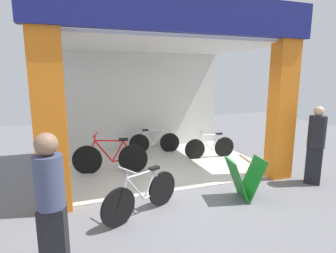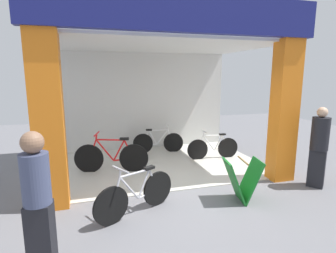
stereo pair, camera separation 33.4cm
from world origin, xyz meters
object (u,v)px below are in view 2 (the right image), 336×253
(pedestrian_1, at_px, (38,204))
(sandwich_board_sign, at_px, (242,180))
(pedestrian_0, at_px, (319,147))
(bicycle_inside_0, at_px, (112,157))
(bicycle_inside_1, at_px, (213,148))
(bicycle_inside_2, at_px, (158,142))
(bicycle_parked_0, at_px, (136,194))

(pedestrian_1, bearing_deg, sandwich_board_sign, 18.02)
(sandwich_board_sign, height_order, pedestrian_0, pedestrian_0)
(bicycle_inside_0, height_order, bicycle_inside_1, bicycle_inside_0)
(bicycle_inside_0, bearing_deg, pedestrian_1, -108.06)
(bicycle_inside_2, distance_m, sandwich_board_sign, 3.55)
(bicycle_inside_2, bearing_deg, pedestrian_0, -53.00)
(bicycle_inside_2, distance_m, pedestrian_1, 5.20)
(bicycle_inside_2, bearing_deg, bicycle_inside_1, -38.32)
(bicycle_parked_0, bearing_deg, sandwich_board_sign, -1.59)
(sandwich_board_sign, xyz_separation_m, pedestrian_0, (1.82, 0.15, 0.46))
(bicycle_inside_1, height_order, pedestrian_0, pedestrian_0)
(sandwich_board_sign, bearing_deg, bicycle_inside_0, 134.71)
(bicycle_parked_0, bearing_deg, pedestrian_0, 1.46)
(bicycle_inside_2, bearing_deg, bicycle_inside_0, -138.05)
(pedestrian_0, bearing_deg, sandwich_board_sign, -175.31)
(bicycle_inside_1, relative_size, bicycle_inside_2, 0.99)
(bicycle_parked_0, distance_m, sandwich_board_sign, 1.93)
(bicycle_inside_1, xyz_separation_m, pedestrian_1, (-3.80, -3.50, 0.55))
(bicycle_inside_1, relative_size, pedestrian_0, 0.88)
(pedestrian_1, bearing_deg, bicycle_inside_0, 71.94)
(pedestrian_0, height_order, pedestrian_1, pedestrian_1)
(bicycle_inside_2, relative_size, pedestrian_0, 0.89)
(bicycle_inside_1, bearing_deg, pedestrian_0, -62.22)
(bicycle_inside_0, distance_m, bicycle_inside_1, 2.77)
(bicycle_inside_1, height_order, pedestrian_1, pedestrian_1)
(pedestrian_0, bearing_deg, bicycle_inside_0, 153.03)
(bicycle_inside_0, xyz_separation_m, bicycle_inside_2, (1.46, 1.31, -0.05))
(bicycle_inside_1, xyz_separation_m, bicycle_parked_0, (-2.53, -2.41, 0.02))
(bicycle_inside_1, xyz_separation_m, bicycle_inside_2, (-1.29, 1.02, 0.01))
(bicycle_inside_1, height_order, bicycle_inside_2, bicycle_inside_2)
(bicycle_inside_1, xyz_separation_m, pedestrian_0, (1.22, -2.31, 0.53))
(bicycle_inside_1, distance_m, bicycle_inside_2, 1.65)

